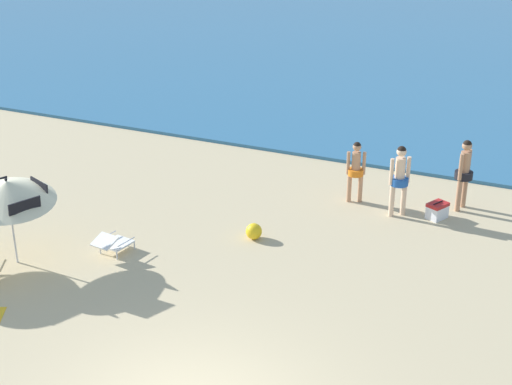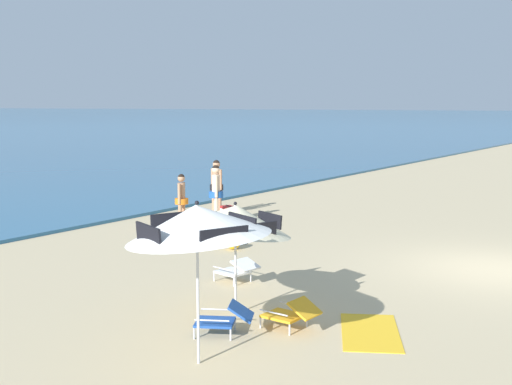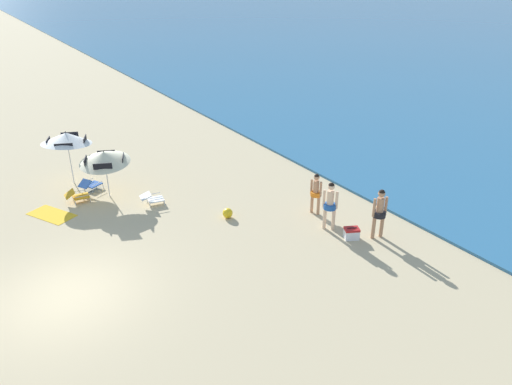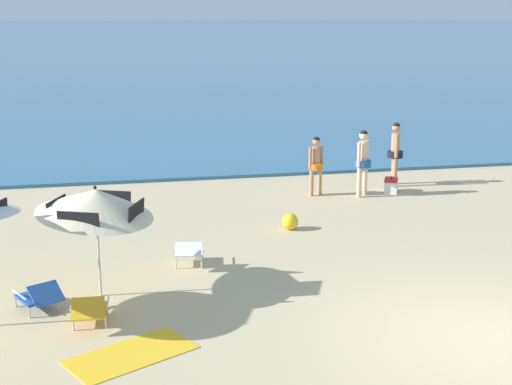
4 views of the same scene
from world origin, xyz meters
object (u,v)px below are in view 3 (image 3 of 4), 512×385
object	(u,v)px
beach_umbrella_striped_second	(66,138)
person_standing_beside	(380,210)
person_standing_near_shore	(330,203)
cooler_box	(352,233)
beach_towel	(52,215)
lounge_chair_under_umbrella	(77,196)
lounge_chair_facing_sea	(152,198)
beach_ball	(228,213)
person_wading_in	(316,191)
beach_umbrella_striped_main	(104,157)
lounge_chair_beside_umbrella	(90,184)

from	to	relation	value
beach_umbrella_striped_second	person_standing_beside	size ratio (longest dim) A/B	1.50
person_standing_near_shore	cooler_box	world-z (taller)	person_standing_near_shore
beach_towel	lounge_chair_under_umbrella	bearing A→B (deg)	117.59
lounge_chair_under_umbrella	beach_towel	bearing A→B (deg)	-62.41
lounge_chair_facing_sea	beach_ball	distance (m)	3.18
beach_ball	beach_towel	bearing A→B (deg)	-124.78
person_wading_in	lounge_chair_facing_sea	bearing A→B (deg)	-129.49
lounge_chair_under_umbrella	person_standing_near_shore	world-z (taller)	person_standing_near_shore
beach_umbrella_striped_main	lounge_chair_facing_sea	world-z (taller)	beach_umbrella_striped_main
beach_umbrella_striped_main	beach_umbrella_striped_second	bearing A→B (deg)	-157.41
person_standing_near_shore	lounge_chair_beside_umbrella	bearing A→B (deg)	-141.87
beach_umbrella_striped_main	beach_towel	world-z (taller)	beach_umbrella_striped_main
lounge_chair_facing_sea	person_standing_near_shore	xyz separation A→B (m)	(5.19, 4.50, 0.76)
lounge_chair_under_umbrella	person_wading_in	world-z (taller)	person_wading_in
beach_umbrella_striped_main	beach_towel	size ratio (longest dim) A/B	1.54
beach_umbrella_striped_second	beach_ball	size ratio (longest dim) A/B	7.22
person_standing_near_shore	beach_ball	distance (m)	3.80
beach_towel	cooler_box	bearing A→B (deg)	48.16
person_wading_in	beach_towel	size ratio (longest dim) A/B	0.89
cooler_box	beach_umbrella_striped_main	bearing A→B (deg)	-142.89
beach_umbrella_striped_main	lounge_chair_facing_sea	distance (m)	2.48
beach_umbrella_striped_second	beach_ball	world-z (taller)	beach_umbrella_striped_second
beach_umbrella_striped_main	lounge_chair_beside_umbrella	size ratio (longest dim) A/B	2.69
person_standing_near_shore	person_standing_beside	xyz separation A→B (m)	(1.35, 1.01, 0.01)
cooler_box	person_standing_near_shore	bearing A→B (deg)	-166.54
lounge_chair_beside_umbrella	person_standing_beside	xyz separation A→B (m)	(9.18, 7.16, 0.78)
lounge_chair_under_umbrella	lounge_chair_facing_sea	world-z (taller)	lounge_chair_under_umbrella
lounge_chair_beside_umbrella	cooler_box	world-z (taller)	lounge_chair_beside_umbrella
beach_umbrella_striped_main	person_wading_in	xyz separation A→B (m)	(5.68, 6.03, -0.75)
beach_umbrella_striped_second	cooler_box	bearing A→B (deg)	34.38
beach_umbrella_striped_main	person_standing_beside	size ratio (longest dim) A/B	1.54
person_standing_near_shore	cooler_box	xyz separation A→B (m)	(0.93, 0.22, -0.83)
beach_umbrella_striped_main	lounge_chair_under_umbrella	world-z (taller)	beach_umbrella_striped_main
lounge_chair_facing_sea	beach_ball	size ratio (longest dim) A/B	2.51
cooler_box	beach_ball	distance (m)	4.56
beach_umbrella_striped_main	person_wading_in	distance (m)	8.31
person_standing_beside	cooler_box	xyz separation A→B (m)	(-0.42, -0.78, -0.84)
beach_umbrella_striped_main	lounge_chair_under_umbrella	size ratio (longest dim) A/B	3.02
beach_ball	lounge_chair_beside_umbrella	bearing A→B (deg)	-145.34
cooler_box	beach_towel	distance (m)	11.05
lounge_chair_facing_sea	person_standing_beside	world-z (taller)	person_standing_beside
lounge_chair_facing_sea	person_wading_in	world-z (taller)	person_wading_in
person_standing_near_shore	cooler_box	distance (m)	1.27
person_wading_in	lounge_chair_beside_umbrella	bearing A→B (deg)	-135.63
beach_umbrella_striped_second	lounge_chair_facing_sea	xyz separation A→B (m)	(3.78, 2.05, -1.74)
beach_umbrella_striped_second	person_wading_in	xyz separation A→B (m)	(7.78, 6.91, -1.09)
beach_umbrella_striped_main	person_standing_near_shore	world-z (taller)	beach_umbrella_striped_main
lounge_chair_beside_umbrella	beach_towel	world-z (taller)	lounge_chair_beside_umbrella
person_standing_near_shore	beach_ball	world-z (taller)	person_standing_near_shore
beach_umbrella_striped_main	beach_umbrella_striped_second	size ratio (longest dim) A/B	1.02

